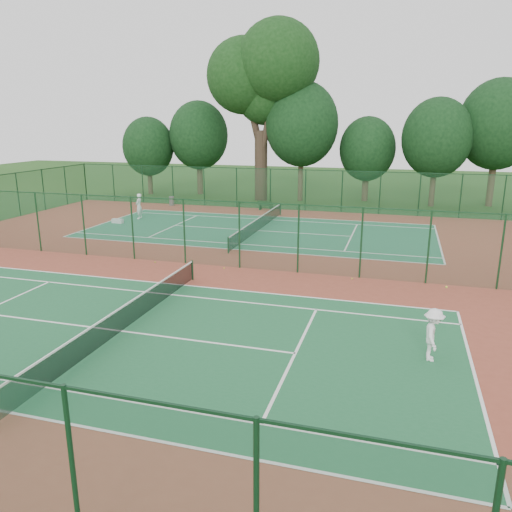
# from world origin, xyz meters

# --- Properties ---
(ground) EXTENTS (120.00, 120.00, 0.00)m
(ground) POSITION_xyz_m (0.00, 0.00, 0.00)
(ground) COLOR #1F4716
(ground) RESTS_ON ground
(red_pad) EXTENTS (40.00, 36.00, 0.01)m
(red_pad) POSITION_xyz_m (0.00, 0.00, 0.01)
(red_pad) COLOR brown
(red_pad) RESTS_ON ground
(court_near) EXTENTS (23.77, 10.97, 0.01)m
(court_near) POSITION_xyz_m (0.00, -9.00, 0.01)
(court_near) COLOR #1D5D35
(court_near) RESTS_ON red_pad
(court_far) EXTENTS (23.77, 10.97, 0.01)m
(court_far) POSITION_xyz_m (0.00, 9.00, 0.01)
(court_far) COLOR #216944
(court_far) RESTS_ON red_pad
(fence_north) EXTENTS (40.00, 0.09, 3.50)m
(fence_north) POSITION_xyz_m (0.00, 18.00, 1.76)
(fence_north) COLOR #164425
(fence_north) RESTS_ON ground
(fence_divider) EXTENTS (40.00, 0.09, 3.50)m
(fence_divider) POSITION_xyz_m (0.00, 0.00, 1.76)
(fence_divider) COLOR #174529
(fence_divider) RESTS_ON ground
(tennis_net_near) EXTENTS (0.10, 12.90, 0.97)m
(tennis_net_near) POSITION_xyz_m (0.00, -9.00, 0.54)
(tennis_net_near) COLOR #14381D
(tennis_net_near) RESTS_ON ground
(tennis_net_far) EXTENTS (0.10, 12.90, 0.97)m
(tennis_net_far) POSITION_xyz_m (0.00, 9.00, 0.54)
(tennis_net_far) COLOR #13361E
(tennis_net_far) RESTS_ON ground
(player_near) EXTENTS (0.65, 1.12, 1.72)m
(player_near) POSITION_xyz_m (10.65, -8.22, 0.88)
(player_near) COLOR white
(player_near) RESTS_ON court_near
(player_far) EXTENTS (0.53, 0.75, 1.96)m
(player_far) POSITION_xyz_m (-10.21, 10.68, 1.00)
(player_far) COLOR white
(player_far) RESTS_ON court_far
(trash_bin) EXTENTS (0.53, 0.53, 0.81)m
(trash_bin) POSITION_xyz_m (-10.60, 17.25, 0.41)
(trash_bin) COLOR slate
(trash_bin) RESTS_ON red_pad
(bench) EXTENTS (1.43, 0.72, 0.85)m
(bench) POSITION_xyz_m (-1.72, 17.05, 0.45)
(bench) COLOR black
(bench) RESTS_ON red_pad
(kit_bag) EXTENTS (0.90, 0.40, 0.33)m
(kit_bag) POSITION_xyz_m (-10.90, 8.61, 0.17)
(kit_bag) COLOR silver
(kit_bag) RESTS_ON red_pad
(stray_ball_a) EXTENTS (0.07, 0.07, 0.07)m
(stray_ball_a) POSITION_xyz_m (0.82, -0.42, 0.04)
(stray_ball_a) COLOR gold
(stray_ball_a) RESTS_ON red_pad
(stray_ball_b) EXTENTS (0.07, 0.07, 0.07)m
(stray_ball_b) POSITION_xyz_m (7.38, -0.37, 0.04)
(stray_ball_b) COLOR gold
(stray_ball_b) RESTS_ON red_pad
(stray_ball_c) EXTENTS (0.07, 0.07, 0.07)m
(stray_ball_c) POSITION_xyz_m (-3.15, -0.39, 0.04)
(stray_ball_c) COLOR #A2C12C
(stray_ball_c) RESTS_ON red_pad
(big_tree) EXTENTS (10.62, 7.78, 16.32)m
(big_tree) POSITION_xyz_m (-3.60, 22.95, 11.56)
(big_tree) COLOR #32241B
(big_tree) RESTS_ON ground
(evergreen_row) EXTENTS (39.00, 5.00, 12.00)m
(evergreen_row) POSITION_xyz_m (0.50, 24.25, 0.00)
(evergreen_row) COLOR black
(evergreen_row) RESTS_ON ground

